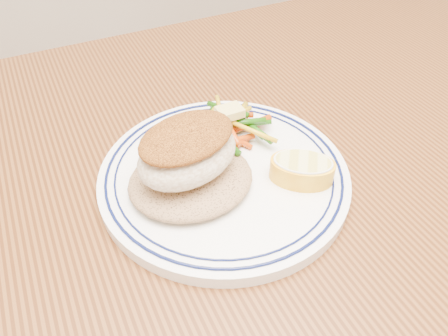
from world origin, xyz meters
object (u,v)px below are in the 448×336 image
plate (224,175)px  rice_pilaf (191,177)px  fish_fillet (187,150)px  lemon_wedge (302,169)px  dining_table (260,252)px  vegetable_pile (230,127)px

plate → rice_pilaf: bearing=-172.8°
fish_fillet → lemon_wedge: fish_fillet is taller
rice_pilaf → lemon_wedge: 0.12m
dining_table → plate: 0.12m
plate → fish_fillet: bearing=-177.5°
dining_table → lemon_wedge: (0.04, -0.00, 0.13)m
plate → vegetable_pile: bearing=57.6°
dining_table → fish_fillet: 0.18m
lemon_wedge → rice_pilaf: bearing=159.3°
plate → fish_fillet: (-0.04, -0.00, 0.05)m
dining_table → fish_fillet: (-0.07, 0.04, 0.16)m
dining_table → lemon_wedge: size_ratio=17.11×
rice_pilaf → dining_table: bearing=-28.9°
dining_table → rice_pilaf: size_ratio=11.27×
plate → vegetable_pile: 0.07m
lemon_wedge → vegetable_pile: bearing=109.5°
plate → dining_table: bearing=-57.2°
plate → lemon_wedge: lemon_wedge is taller
rice_pilaf → fish_fillet: size_ratio=1.03×
dining_table → lemon_wedge: bearing=-5.0°
dining_table → fish_fillet: size_ratio=11.64×
rice_pilaf → fish_fillet: fish_fillet is taller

